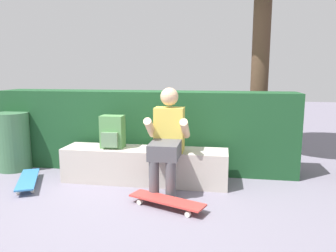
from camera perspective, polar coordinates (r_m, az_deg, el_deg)
name	(u,v)px	position (r m, az deg, el deg)	size (l,w,h in m)	color
ground_plane	(140,189)	(3.85, -5.04, -11.03)	(24.00, 24.00, 0.00)	slate
bench_main	(145,165)	(4.02, -4.15, -6.94)	(2.02, 0.44, 0.42)	#B6ACA2
person_skater	(167,137)	(3.66, -0.12, -1.88)	(0.49, 0.62, 1.17)	gold
skateboard_near_person	(167,201)	(3.32, -0.25, -13.05)	(0.82, 0.48, 0.09)	#BC3833
skateboard_beside_bench	(28,180)	(4.27, -23.50, -8.67)	(0.54, 0.80, 0.09)	teal
backpack_on_bench	(112,132)	(4.03, -9.80, -1.10)	(0.28, 0.23, 0.40)	#51894C
hedge_row	(144,130)	(4.54, -4.26, -0.72)	(4.10, 0.51, 1.09)	#194423
trash_bin	(13,141)	(4.96, -25.67, -2.46)	(0.45, 0.45, 0.80)	#3D6B47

